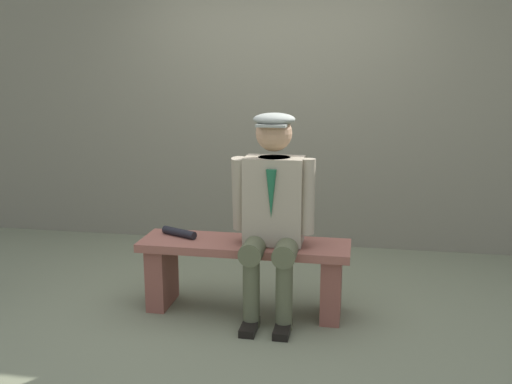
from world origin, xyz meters
The scene contains 5 objects.
ground_plane centered at (0.00, 0.00, 0.00)m, with size 30.00×30.00×0.00m, color #686D52.
bench centered at (0.00, 0.00, 0.33)m, with size 1.43×0.41×0.50m.
seated_man centered at (-0.20, 0.06, 0.77)m, with size 0.56×0.55×1.38m.
rolled_magazine centered at (0.48, -0.04, 0.53)m, with size 0.06×0.06×0.28m, color black.
stadium_wall centered at (0.00, -1.71, 1.29)m, with size 12.00×0.24×2.59m, color #6F6B58.
Camera 1 is at (-0.75, 3.62, 1.65)m, focal length 39.73 mm.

